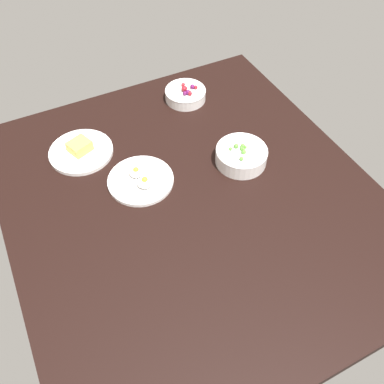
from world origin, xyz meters
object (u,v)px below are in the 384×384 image
Objects in this scene: bowl_peas at (241,155)px; bowl_berries at (185,94)px; plate_cheese at (81,151)px; plate_eggs at (141,180)px.

bowl_berries is at bearing 2.40° from bowl_peas.
bowl_berries is at bearing -76.45° from plate_cheese.
bowl_peas reaches higher than plate_eggs.
plate_cheese is at bearing 59.14° from bowl_peas.
bowl_peas reaches higher than bowl_berries.
plate_cheese is 46.91cm from bowl_berries.
bowl_berries reaches higher than plate_eggs.
plate_eggs is (6.62, 33.80, -1.93)cm from bowl_peas.
plate_cheese reaches higher than plate_eggs.
plate_eggs is at bearing -148.14° from plate_cheese.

